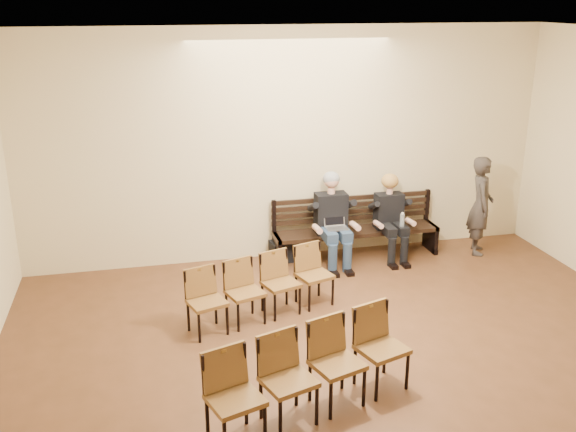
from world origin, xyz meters
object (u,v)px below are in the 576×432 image
(seated_man, at_px, (333,218))
(bag, at_px, (284,251))
(seated_woman, at_px, (391,220))
(laptop, at_px, (337,231))
(passerby, at_px, (481,198))
(chair_row_front, at_px, (263,289))
(bench, at_px, (356,243))
(water_bottle, at_px, (402,228))
(chair_row_back, at_px, (314,373))

(seated_man, bearing_deg, bag, 162.44)
(seated_man, relative_size, seated_woman, 1.16)
(seated_woman, height_order, bag, seated_woman)
(seated_man, xyz_separation_m, laptop, (0.01, -0.17, -0.14))
(passerby, bearing_deg, seated_woman, 105.92)
(seated_man, relative_size, passerby, 0.78)
(laptop, bearing_deg, chair_row_front, -144.80)
(seated_woman, relative_size, chair_row_front, 0.62)
(bench, height_order, water_bottle, water_bottle)
(bench, xyz_separation_m, bag, (-1.12, 0.10, -0.07))
(laptop, distance_m, bag, 0.91)
(laptop, bearing_deg, chair_row_back, -120.19)
(bench, relative_size, chair_row_front, 1.33)
(laptop, relative_size, passerby, 0.18)
(passerby, xyz_separation_m, chair_row_back, (-3.64, -3.44, -0.46))
(seated_woman, distance_m, chair_row_front, 2.78)
(chair_row_front, xyz_separation_m, chair_row_back, (0.09, -2.04, 0.04))
(seated_woman, distance_m, laptop, 0.94)
(water_bottle, distance_m, chair_row_back, 4.05)
(seated_woman, xyz_separation_m, passerby, (1.43, -0.14, 0.29))
(bench, xyz_separation_m, chair_row_front, (-1.80, -1.66, 0.18))
(water_bottle, height_order, chair_row_front, chair_row_front)
(laptop, bearing_deg, bench, 26.03)
(water_bottle, distance_m, bag, 1.82)
(passerby, bearing_deg, water_bottle, 116.16)
(bench, relative_size, water_bottle, 11.42)
(laptop, bearing_deg, seated_man, 85.45)
(seated_man, xyz_separation_m, passerby, (2.37, -0.14, 0.19))
(laptop, bearing_deg, passerby, -8.78)
(seated_woman, bearing_deg, passerby, -5.77)
(water_bottle, relative_size, chair_row_back, 0.11)
(seated_man, bearing_deg, bench, 15.73)
(passerby, bearing_deg, seated_man, 108.19)
(bench, xyz_separation_m, seated_man, (-0.43, -0.12, 0.48))
(chair_row_front, bearing_deg, seated_man, 30.68)
(seated_man, relative_size, water_bottle, 6.20)
(seated_woman, relative_size, bag, 2.85)
(passerby, xyz_separation_m, chair_row_front, (-3.74, -1.40, -0.50))
(chair_row_front, bearing_deg, laptop, 26.96)
(seated_woman, bearing_deg, chair_row_front, -146.23)
(bench, distance_m, chair_row_back, 4.08)
(laptop, distance_m, passerby, 2.38)
(bag, xyz_separation_m, chair_row_front, (-0.67, -1.76, 0.24))
(seated_woman, distance_m, water_bottle, 0.27)
(bench, bearing_deg, seated_woman, -13.24)
(seated_man, height_order, water_bottle, seated_man)
(seated_man, relative_size, bag, 3.31)
(laptop, distance_m, water_bottle, 1.01)
(passerby, height_order, chair_row_front, passerby)
(bench, height_order, bag, bench)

